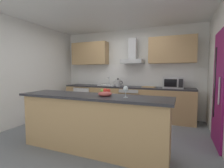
# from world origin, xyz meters

# --- Properties ---
(ground) EXTENTS (5.28, 4.57, 0.02)m
(ground) POSITION_xyz_m (0.00, 0.00, -0.01)
(ground) COLOR slate
(ceiling) EXTENTS (5.28, 4.57, 0.02)m
(ceiling) POSITION_xyz_m (0.00, 0.00, 2.61)
(ceiling) COLOR white
(wall_back) EXTENTS (5.28, 0.12, 2.60)m
(wall_back) POSITION_xyz_m (0.00, 1.84, 1.30)
(wall_back) COLOR white
(wall_back) RESTS_ON ground
(wall_left) EXTENTS (0.12, 4.57, 2.60)m
(wall_left) POSITION_xyz_m (-2.20, 0.00, 1.30)
(wall_left) COLOR white
(wall_left) RESTS_ON ground
(backsplash_tile) EXTENTS (3.63, 0.02, 0.66)m
(backsplash_tile) POSITION_xyz_m (0.00, 1.77, 1.23)
(backsplash_tile) COLOR white
(counter_back) EXTENTS (3.76, 0.60, 0.90)m
(counter_back) POSITION_xyz_m (0.00, 1.46, 0.45)
(counter_back) COLOR tan
(counter_back) RESTS_ON ground
(counter_island) EXTENTS (2.59, 0.64, 0.95)m
(counter_island) POSITION_xyz_m (0.14, -0.77, 0.48)
(counter_island) COLOR tan
(counter_island) RESTS_ON ground
(upper_cabinets) EXTENTS (3.71, 0.32, 0.70)m
(upper_cabinets) POSITION_xyz_m (0.00, 1.61, 1.91)
(upper_cabinets) COLOR tan
(side_door) EXTENTS (0.08, 0.85, 2.05)m
(side_door) POSITION_xyz_m (2.12, 0.27, 1.03)
(side_door) COLOR #7A1456
(side_door) RESTS_ON ground
(oven) EXTENTS (0.60, 0.62, 0.80)m
(oven) POSITION_xyz_m (0.19, 1.44, 0.46)
(oven) COLOR slate
(oven) RESTS_ON ground
(refrigerator) EXTENTS (0.58, 0.60, 0.85)m
(refrigerator) POSITION_xyz_m (-1.32, 1.44, 0.43)
(refrigerator) COLOR white
(refrigerator) RESTS_ON ground
(microwave) EXTENTS (0.50, 0.38, 0.30)m
(microwave) POSITION_xyz_m (1.32, 1.41, 1.05)
(microwave) COLOR #B7BABC
(microwave) RESTS_ON counter_back
(sink) EXTENTS (0.50, 0.40, 0.26)m
(sink) POSITION_xyz_m (-0.55, 1.45, 0.93)
(sink) COLOR silver
(sink) RESTS_ON counter_back
(kettle) EXTENTS (0.29, 0.15, 0.24)m
(kettle) POSITION_xyz_m (-0.20, 1.40, 1.01)
(kettle) COLOR #B7BABC
(kettle) RESTS_ON counter_back
(range_hood) EXTENTS (0.62, 0.45, 0.72)m
(range_hood) POSITION_xyz_m (0.19, 1.57, 1.79)
(range_hood) COLOR #B7BABC
(wine_glass) EXTENTS (0.08, 0.08, 0.18)m
(wine_glass) POSITION_xyz_m (0.73, -0.78, 1.07)
(wine_glass) COLOR silver
(wine_glass) RESTS_ON counter_island
(fruit_bowl) EXTENTS (0.22, 0.22, 0.13)m
(fruit_bowl) POSITION_xyz_m (0.38, -0.77, 0.99)
(fruit_bowl) COLOR #B24C47
(fruit_bowl) RESTS_ON counter_island
(chopping_board) EXTENTS (0.36, 0.25, 0.02)m
(chopping_board) POSITION_xyz_m (0.69, 1.41, 0.91)
(chopping_board) COLOR tan
(chopping_board) RESTS_ON counter_back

